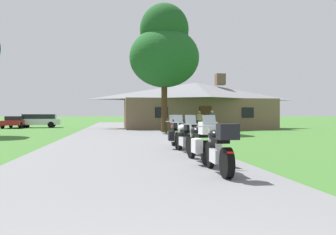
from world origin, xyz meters
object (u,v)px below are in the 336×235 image
object	(u,v)px
tree_by_lodge_front	(164,50)
bystander_tan_shirt_near_lodge	(199,120)
bystander_blue_shirt_beside_signpost	(212,120)
parked_red_sedan_far_left	(16,122)
motorcycle_red_farthest_in_row	(176,134)
motorcycle_white_third_in_row	(186,136)
motorcycle_black_second_in_row	(201,142)
parked_white_suv_far_left	(38,120)
motorcycle_black_nearest_to_camera	(219,149)

from	to	relation	value
tree_by_lodge_front	bystander_tan_shirt_near_lodge	bearing A→B (deg)	41.78
bystander_blue_shirt_beside_signpost	parked_red_sedan_far_left	size ratio (longest dim) A/B	0.39
motorcycle_red_farthest_in_row	parked_red_sedan_far_left	size ratio (longest dim) A/B	0.49
bystander_blue_shirt_beside_signpost	parked_red_sedan_far_left	bearing A→B (deg)	89.62
motorcycle_white_third_in_row	bystander_blue_shirt_beside_signpost	distance (m)	14.14
motorcycle_black_second_in_row	bystander_blue_shirt_beside_signpost	distance (m)	16.51
bystander_blue_shirt_beside_signpost	parked_white_suv_far_left	xyz separation A→B (m)	(-15.07, 12.92, -0.15)
motorcycle_black_nearest_to_camera	parked_white_suv_far_left	size ratio (longest dim) A/B	0.44
motorcycle_white_third_in_row	tree_by_lodge_front	xyz separation A→B (m)	(1.16, 14.02, 5.57)
motorcycle_black_nearest_to_camera	bystander_blue_shirt_beside_signpost	bearing A→B (deg)	76.10
motorcycle_white_third_in_row	motorcycle_red_farthest_in_row	xyz separation A→B (m)	(-0.02, 1.76, -0.01)
motorcycle_red_farthest_in_row	motorcycle_black_nearest_to_camera	bearing A→B (deg)	-88.59
motorcycle_white_third_in_row	parked_red_sedan_far_left	xyz separation A→B (m)	(-12.47, 25.55, 0.02)
motorcycle_red_farthest_in_row	bystander_blue_shirt_beside_signpost	size ratio (longest dim) A/B	1.25
motorcycle_black_second_in_row	motorcycle_red_farthest_in_row	size ratio (longest dim) A/B	1.00
motorcycle_black_second_in_row	motorcycle_red_farthest_in_row	xyz separation A→B (m)	(0.03, 4.24, 0.00)
bystander_tan_shirt_near_lodge	bystander_blue_shirt_beside_signpost	xyz separation A→B (m)	(0.07, -3.70, 0.00)
motorcycle_black_second_in_row	motorcycle_white_third_in_row	distance (m)	2.48
motorcycle_black_nearest_to_camera	tree_by_lodge_front	bearing A→B (deg)	87.15
bystander_tan_shirt_near_lodge	bystander_blue_shirt_beside_signpost	world-z (taller)	same
motorcycle_red_farthest_in_row	bystander_tan_shirt_near_lodge	bearing A→B (deg)	75.47
motorcycle_red_farthest_in_row	bystander_tan_shirt_near_lodge	xyz separation A→B (m)	(4.58, 15.30, 0.32)
motorcycle_black_nearest_to_camera	parked_white_suv_far_left	xyz separation A→B (m)	(-10.35, 30.58, 0.16)
motorcycle_white_third_in_row	parked_white_suv_far_left	size ratio (longest dim) A/B	0.44
motorcycle_red_farthest_in_row	tree_by_lodge_front	size ratio (longest dim) A/B	0.22
motorcycle_white_third_in_row	parked_red_sedan_far_left	size ratio (longest dim) A/B	0.49
motorcycle_white_third_in_row	tree_by_lodge_front	distance (m)	15.14
bystander_blue_shirt_beside_signpost	parked_white_suv_far_left	distance (m)	19.85
bystander_tan_shirt_near_lodge	bystander_blue_shirt_beside_signpost	size ratio (longest dim) A/B	1.00
motorcycle_red_farthest_in_row	tree_by_lodge_front	bearing A→B (deg)	86.62
motorcycle_red_farthest_in_row	motorcycle_black_second_in_row	bearing A→B (deg)	-88.35
motorcycle_white_third_in_row	parked_white_suv_far_left	bearing A→B (deg)	106.31
bystander_tan_shirt_near_lodge	parked_white_suv_far_left	world-z (taller)	bystander_tan_shirt_near_lodge
motorcycle_black_nearest_to_camera	motorcycle_black_second_in_row	bearing A→B (deg)	89.81
bystander_blue_shirt_beside_signpost	parked_red_sedan_far_left	xyz separation A→B (m)	(-17.10, 12.19, -0.29)
motorcycle_white_third_in_row	bystander_tan_shirt_near_lodge	distance (m)	17.66
motorcycle_black_second_in_row	bystander_tan_shirt_near_lodge	bearing A→B (deg)	72.31
tree_by_lodge_front	parked_white_suv_far_left	size ratio (longest dim) A/B	2.03
motorcycle_black_nearest_to_camera	bystander_blue_shirt_beside_signpost	size ratio (longest dim) A/B	1.25
motorcycle_black_second_in_row	bystander_tan_shirt_near_lodge	world-z (taller)	bystander_tan_shirt_near_lodge
parked_red_sedan_far_left	motorcycle_red_farthest_in_row	bearing A→B (deg)	-61.48
motorcycle_white_third_in_row	bystander_tan_shirt_near_lodge	bearing A→B (deg)	69.66
tree_by_lodge_front	parked_white_suv_far_left	distance (m)	17.72
motorcycle_black_nearest_to_camera	bystander_blue_shirt_beside_signpost	xyz separation A→B (m)	(4.72, 17.66, 0.31)
motorcycle_black_second_in_row	parked_red_sedan_far_left	distance (m)	30.65
motorcycle_black_nearest_to_camera	motorcycle_white_third_in_row	size ratio (longest dim) A/B	1.00
motorcycle_black_nearest_to_camera	tree_by_lodge_front	size ratio (longest dim) A/B	0.22
motorcycle_white_third_in_row	parked_red_sedan_far_left	distance (m)	28.43
motorcycle_white_third_in_row	motorcycle_red_farthest_in_row	distance (m)	1.76
motorcycle_black_nearest_to_camera	bystander_tan_shirt_near_lodge	xyz separation A→B (m)	(4.65, 21.36, 0.31)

